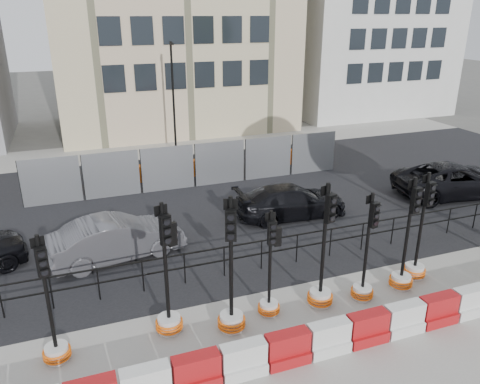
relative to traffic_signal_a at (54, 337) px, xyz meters
name	(u,v)px	position (x,y,z in m)	size (l,w,h in m)	color
ground	(277,289)	(5.90, 0.93, -0.66)	(120.00, 120.00, 0.00)	#51514C
sidewalk_near	(332,357)	(5.90, -2.07, -0.65)	(40.00, 6.00, 0.02)	gray
road	(208,202)	(5.90, 7.93, -0.64)	(40.00, 14.00, 0.03)	black
sidewalk_far	(164,148)	(5.90, 16.93, -0.65)	(40.00, 4.00, 0.02)	gray
building_white	(365,4)	(22.90, 22.91, 7.34)	(12.00, 9.06, 16.00)	silver
kerb_railing	(262,250)	(5.90, 2.13, 0.03)	(18.00, 0.04, 1.00)	black
heras_fencing	(201,166)	(6.47, 10.79, 0.00)	(14.33, 1.72, 2.00)	gray
lamp_post_far	(173,95)	(6.40, 15.91, 2.57)	(0.12, 0.56, 6.00)	black
barrier_row	(328,339)	(5.90, -1.87, -0.29)	(15.70, 0.50, 0.80)	#AA1A0D
traffic_signal_a	(54,337)	(0.00, 0.00, 0.00)	(0.62, 0.62, 3.17)	silver
traffic_signal_b	(169,303)	(2.62, 0.14, 0.17)	(0.68, 0.68, 3.46)	silver
traffic_signal_c	(231,304)	(4.08, -0.32, 0.08)	(0.70, 0.70, 3.57)	silver
traffic_signal_d	(270,291)	(5.22, -0.05, 0.05)	(0.58, 0.58, 2.95)	silver
traffic_signal_e	(322,281)	(6.68, -0.15, 0.07)	(0.69, 0.69, 3.52)	silver
traffic_signal_f	(364,275)	(7.92, -0.28, 0.09)	(0.62, 0.62, 3.14)	silver
traffic_signal_g	(403,266)	(9.27, -0.20, 0.04)	(0.66, 0.66, 3.37)	silver
traffic_signal_h	(417,257)	(10.02, 0.12, 0.03)	(0.65, 0.65, 3.31)	silver
car_b	(117,238)	(1.86, 4.41, 0.04)	(4.42, 2.16, 1.39)	#49494E
car_c	(291,201)	(8.53, 5.46, -0.02)	(4.44, 1.96, 1.27)	black
car_d	(455,180)	(16.08, 5.03, 0.06)	(5.44, 3.09, 1.43)	black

